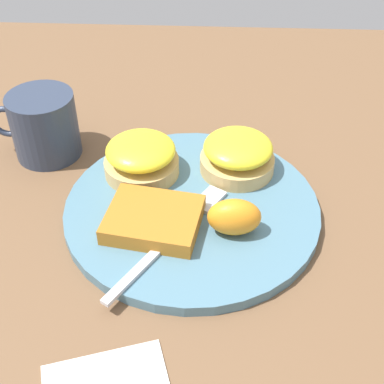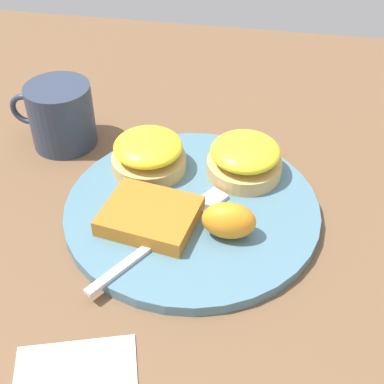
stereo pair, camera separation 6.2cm
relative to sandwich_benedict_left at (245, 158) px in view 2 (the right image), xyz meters
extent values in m
plane|color=brown|center=(0.05, 0.07, -0.04)|extent=(1.10, 1.10, 0.00)
cylinder|color=slate|center=(0.05, 0.07, -0.03)|extent=(0.30, 0.30, 0.01)
cylinder|color=tan|center=(0.00, 0.00, -0.01)|extent=(0.09, 0.09, 0.02)
ellipsoid|color=yellow|center=(0.00, 0.00, 0.01)|extent=(0.09, 0.09, 0.03)
cylinder|color=tan|center=(0.12, 0.01, -0.01)|extent=(0.09, 0.09, 0.02)
ellipsoid|color=yellow|center=(0.12, 0.01, 0.01)|extent=(0.09, 0.09, 0.03)
cube|color=#AC6920|center=(0.10, 0.11, -0.01)|extent=(0.12, 0.10, 0.02)
ellipsoid|color=orange|center=(0.01, 0.11, 0.00)|extent=(0.06, 0.04, 0.04)
cube|color=silver|center=(0.10, 0.18, -0.02)|extent=(0.07, 0.10, 0.00)
cube|color=silver|center=(0.03, 0.06, -0.02)|extent=(0.04, 0.05, 0.00)
cylinder|color=#2D384C|center=(0.26, -0.04, 0.01)|extent=(0.09, 0.09, 0.09)
torus|color=#2D384C|center=(0.31, -0.04, 0.01)|extent=(0.05, 0.01, 0.05)
camera|label=1|loc=(0.03, 0.55, 0.40)|focal=50.00mm
camera|label=2|loc=(-0.03, 0.54, 0.40)|focal=50.00mm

